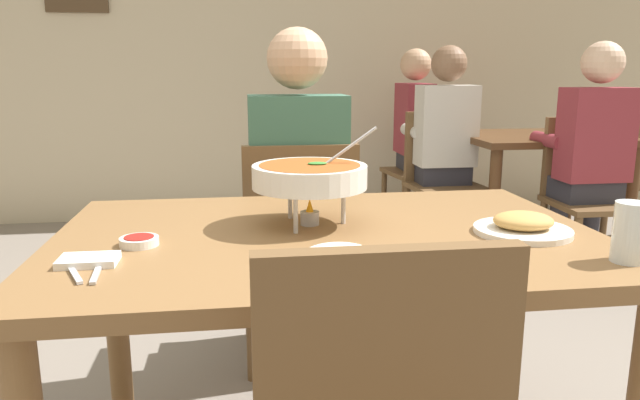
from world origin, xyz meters
name	(u,v)px	position (x,y,z in m)	size (l,w,h in m)	color
cafe_rear_partition	(263,25)	(0.00, 3.31, 1.50)	(10.00, 0.10, 3.00)	beige
dining_table_main	(328,271)	(0.00, 0.00, 0.65)	(1.36, 0.92, 0.76)	brown
chair_diner_main	(299,243)	(0.00, 0.74, 0.51)	(0.44, 0.44, 0.90)	brown
diner_main	(297,181)	(0.00, 0.78, 0.75)	(0.40, 0.45, 1.31)	#2D2D38
curry_bowl	(310,177)	(-0.04, 0.08, 0.89)	(0.33, 0.30, 0.26)	silver
rice_plate	(338,262)	(-0.03, -0.30, 0.78)	(0.24, 0.24, 0.06)	white
appetizer_plate	(523,226)	(0.48, -0.08, 0.78)	(0.24, 0.24, 0.06)	white
sauce_dish	(139,241)	(-0.46, -0.06, 0.77)	(0.09, 0.09, 0.02)	white
napkin_folded	(89,260)	(-0.54, -0.18, 0.77)	(0.12, 0.08, 0.02)	white
fork_utensil	(72,270)	(-0.56, -0.23, 0.76)	(0.01, 0.17, 0.01)	silver
spoon_utensil	(98,269)	(-0.51, -0.23, 0.76)	(0.01, 0.17, 0.01)	silver
drink_glass	(630,235)	(0.60, -0.32, 0.82)	(0.07, 0.07, 0.13)	silver
dining_table_far	(538,156)	(1.70, 2.11, 0.62)	(1.00, 0.80, 0.76)	#51331C
chair_bg_left	(586,188)	(1.72, 1.59, 0.51)	(0.45, 0.45, 0.90)	brown
chair_bg_middle	(441,173)	(1.07, 2.17, 0.51)	(0.48, 0.48, 0.90)	brown
chair_bg_right	(431,162)	(1.17, 2.66, 0.51)	(0.49, 0.49, 0.90)	brown
chair_bg_corner	(637,173)	(2.34, 2.01, 0.51)	(0.49, 0.49, 0.90)	brown
patron_bg_left	(590,147)	(1.69, 1.55, 0.75)	(0.40, 0.45, 1.31)	#2D2D38
patron_bg_middle	(444,137)	(1.08, 2.16, 0.75)	(0.40, 0.45, 1.31)	#2D2D38
patron_bg_right	(419,129)	(1.07, 2.68, 0.75)	(0.45, 0.40, 1.31)	#2D2D38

